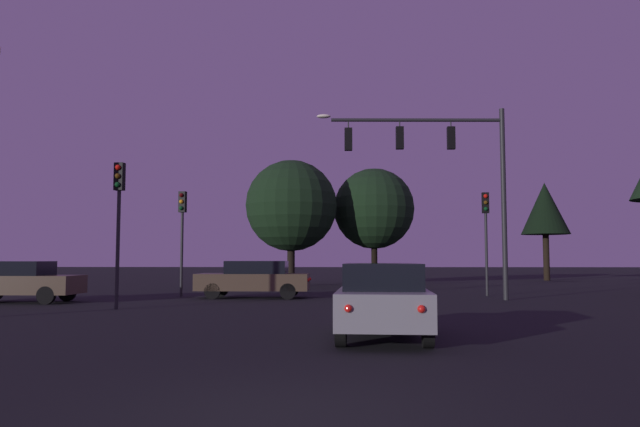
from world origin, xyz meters
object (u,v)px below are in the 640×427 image
(car_crossing_right, at_px, (19,281))
(tree_behind_sign, at_px, (291,206))
(traffic_light_corner_left, at_px, (119,206))
(car_nearside_lane, at_px, (383,299))
(car_crossing_left, at_px, (254,279))
(traffic_signal_mast_arm, at_px, (444,162))
(traffic_light_corner_right, at_px, (182,222))
(traffic_light_median, at_px, (486,223))
(tree_center_horizon, at_px, (545,209))
(tree_right_cluster, at_px, (374,209))

(car_crossing_right, relative_size, tree_behind_sign, 0.59)
(traffic_light_corner_left, distance_m, car_nearside_lane, 10.76)
(car_crossing_left, distance_m, car_crossing_right, 8.81)
(traffic_signal_mast_arm, bearing_deg, car_nearside_lane, -106.22)
(traffic_light_corner_right, relative_size, tree_behind_sign, 0.60)
(car_crossing_right, bearing_deg, traffic_light_median, 13.72)
(car_crossing_left, distance_m, tree_behind_sign, 11.44)
(car_nearside_lane, bearing_deg, traffic_light_median, 68.43)
(traffic_signal_mast_arm, height_order, car_crossing_right, traffic_signal_mast_arm)
(traffic_signal_mast_arm, xyz_separation_m, tree_behind_sign, (-7.02, 11.70, -0.72))
(car_crossing_right, bearing_deg, car_crossing_left, 18.80)
(traffic_light_corner_left, xyz_separation_m, traffic_light_median, (13.55, 7.26, -0.15))
(traffic_light_corner_left, height_order, traffic_light_median, traffic_light_corner_left)
(traffic_light_corner_left, bearing_deg, traffic_light_median, 28.19)
(car_crossing_left, height_order, tree_behind_sign, tree_behind_sign)
(traffic_signal_mast_arm, distance_m, car_crossing_left, 9.05)
(traffic_light_median, relative_size, car_nearside_lane, 1.05)
(car_crossing_left, height_order, tree_center_horizon, tree_center_horizon)
(car_nearside_lane, xyz_separation_m, car_crossing_right, (-12.72, 9.52, 0.00))
(traffic_signal_mast_arm, relative_size, traffic_light_corner_left, 1.61)
(car_nearside_lane, relative_size, tree_center_horizon, 0.59)
(car_crossing_left, height_order, car_crossing_right, same)
(car_nearside_lane, bearing_deg, tree_right_cluster, 87.01)
(traffic_signal_mast_arm, bearing_deg, traffic_light_corner_left, -157.65)
(traffic_light_median, xyz_separation_m, car_nearside_lane, (-5.52, -13.97, -2.39))
(traffic_light_corner_right, relative_size, car_crossing_left, 0.97)
(car_crossing_right, bearing_deg, traffic_light_corner_right, 36.15)
(tree_behind_sign, bearing_deg, car_crossing_right, -123.61)
(traffic_light_median, distance_m, tree_center_horizon, 20.92)
(car_crossing_left, bearing_deg, car_crossing_right, -161.20)
(traffic_signal_mast_arm, relative_size, traffic_light_corner_right, 1.68)
(traffic_signal_mast_arm, bearing_deg, tree_center_horizon, 62.43)
(car_nearside_lane, bearing_deg, car_crossing_left, 109.55)
(car_nearside_lane, distance_m, car_crossing_left, 13.11)
(tree_center_horizon, bearing_deg, traffic_light_corner_right, -138.55)
(traffic_light_median, height_order, car_crossing_left, traffic_light_median)
(traffic_light_corner_right, xyz_separation_m, traffic_light_median, (13.17, 0.75, -0.01))
(car_nearside_lane, height_order, car_crossing_left, same)
(tree_right_cluster, bearing_deg, traffic_signal_mast_arm, -81.84)
(traffic_light_median, distance_m, car_crossing_right, 18.93)
(car_crossing_right, height_order, tree_behind_sign, tree_behind_sign)
(car_crossing_left, relative_size, car_crossing_right, 1.06)
(car_crossing_left, bearing_deg, traffic_light_median, 9.26)
(car_crossing_right, xyz_separation_m, tree_right_cluster, (14.04, 15.72, 3.93))
(traffic_light_corner_right, bearing_deg, traffic_light_corner_left, -93.27)
(traffic_signal_mast_arm, bearing_deg, traffic_light_median, 49.59)
(traffic_light_corner_right, distance_m, car_crossing_right, 6.72)
(traffic_light_corner_left, bearing_deg, traffic_light_corner_right, 86.73)
(tree_right_cluster, bearing_deg, car_crossing_left, -113.89)
(car_nearside_lane, relative_size, car_crossing_left, 0.92)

